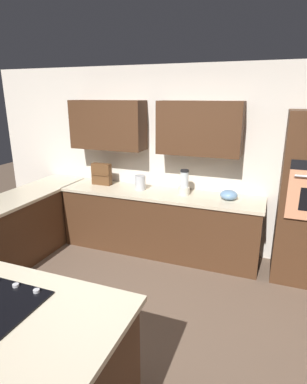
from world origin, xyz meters
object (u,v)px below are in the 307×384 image
at_px(blender, 184,184).
at_px(mixing_bowl, 229,195).
at_px(spice_rack, 102,174).
at_px(kettle, 140,183).

xyz_separation_m(blender, mixing_bowl, (-0.60, 0.00, -0.09)).
relative_size(spice_rack, kettle, 1.55).
distance_m(blender, mixing_bowl, 0.61).
bearing_deg(blender, spice_rack, -1.74).
xyz_separation_m(blender, kettle, (0.65, 0.00, -0.04)).
height_order(mixing_bowl, kettle, kettle).
relative_size(mixing_bowl, spice_rack, 0.70).
bearing_deg(mixing_bowl, spice_rack, -1.19).
bearing_deg(kettle, blender, -180.00).
xyz_separation_m(spice_rack, kettle, (-0.65, 0.04, -0.06)).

